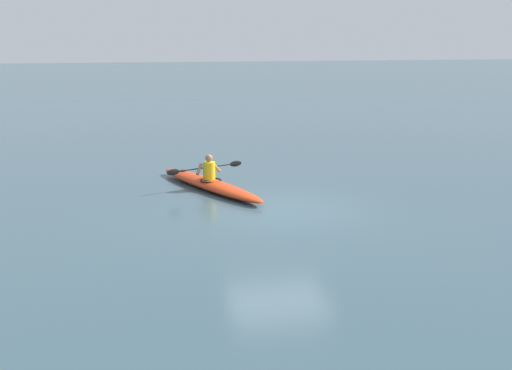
{
  "coord_description": "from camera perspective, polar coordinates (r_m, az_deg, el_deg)",
  "views": [
    {
      "loc": [
        3.48,
        15.75,
        4.36
      ],
      "look_at": [
        0.79,
        1.22,
        0.94
      ],
      "focal_mm": 47.17,
      "sensor_mm": 36.0,
      "label": 1
    }
  ],
  "objects": [
    {
      "name": "kayaker",
      "position": [
        18.79,
        -4.04,
        1.39
      ],
      "size": [
        2.24,
        1.07,
        0.7
      ],
      "color": "yellow",
      "rests_on": "kayak"
    },
    {
      "name": "kayak",
      "position": [
        18.85,
        -3.96,
        0.07
      ],
      "size": [
        2.74,
        4.87,
        0.29
      ],
      "color": "red",
      "rests_on": "ground"
    },
    {
      "name": "ground_plane",
      "position": [
        16.71,
        1.92,
        -2.11
      ],
      "size": [
        160.0,
        160.0,
        0.0
      ],
      "primitive_type": "plane",
      "color": "#334C56"
    }
  ]
}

